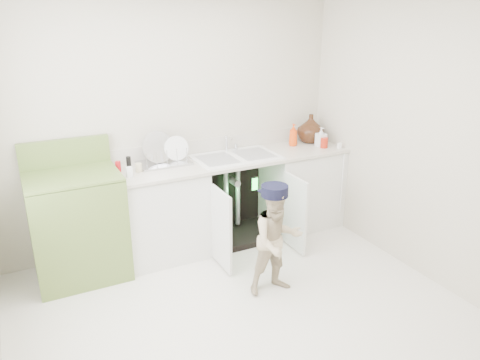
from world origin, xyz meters
name	(u,v)px	position (x,y,z in m)	size (l,w,h in m)	color
ground	(242,311)	(0.00, 0.00, 0.00)	(3.50, 3.50, 0.00)	beige
room_shell	(242,165)	(0.00, 0.00, 1.25)	(6.00, 5.50, 1.26)	beige
counter_run	(238,196)	(0.58, 1.21, 0.47)	(2.44, 1.02, 1.21)	silver
avocado_stove	(78,224)	(-1.04, 1.18, 0.50)	(0.78, 0.65, 1.22)	olive
repair_worker	(277,239)	(0.41, 0.14, 0.49)	(0.49, 0.92, 0.97)	beige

